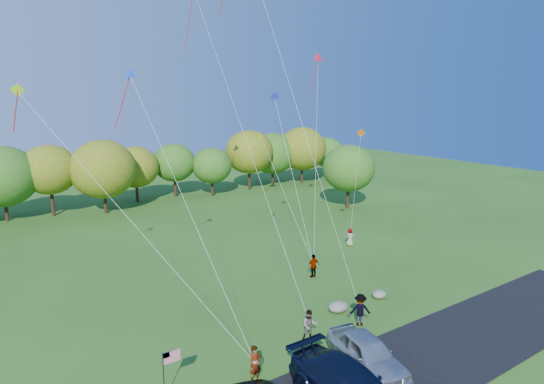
% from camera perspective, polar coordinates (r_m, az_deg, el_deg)
% --- Properties ---
extents(ground, '(140.00, 140.00, 0.00)m').
position_cam_1_polar(ground, '(26.77, 4.25, -18.26)').
color(ground, '#285317').
rests_on(ground, ground).
extents(treeline, '(76.21, 27.99, 8.32)m').
position_cam_1_polar(treeline, '(57.11, -19.64, 2.23)').
color(treeline, '#3C2215').
rests_on(treeline, ground).
extents(minivan_silver, '(2.99, 5.34, 1.72)m').
position_cam_1_polar(minivan_silver, '(25.19, 11.18, -18.14)').
color(minivan_silver, '#ABAFB6').
rests_on(minivan_silver, asphalt_lane).
extents(flyer_a, '(0.73, 0.53, 1.85)m').
position_cam_1_polar(flyer_a, '(23.93, -1.99, -19.61)').
color(flyer_a, '#4C4C59').
rests_on(flyer_a, ground).
extents(flyer_b, '(1.06, 1.01, 1.73)m').
position_cam_1_polar(flyer_b, '(27.50, 4.46, -15.35)').
color(flyer_b, '#4C4C59').
rests_on(flyer_b, ground).
extents(flyer_c, '(1.43, 1.30, 1.92)m').
position_cam_1_polar(flyer_c, '(29.35, 10.33, -13.48)').
color(flyer_c, '#4C4C59').
rests_on(flyer_c, ground).
extents(flyer_d, '(1.05, 0.48, 1.76)m').
position_cam_1_polar(flyer_d, '(35.94, 4.91, -8.64)').
color(flyer_d, '#4C4C59').
rests_on(flyer_d, ground).
extents(flyer_e, '(0.88, 0.95, 1.63)m').
position_cam_1_polar(flyer_e, '(43.33, 9.17, -5.26)').
color(flyer_e, '#4C4C59').
rests_on(flyer_e, ground).
extents(flag_assembly, '(0.85, 0.55, 2.30)m').
position_cam_1_polar(flag_assembly, '(22.92, -12.10, -19.15)').
color(flag_assembly, black).
rests_on(flag_assembly, ground).
extents(boulder_near, '(1.30, 1.02, 0.65)m').
position_cam_1_polar(boulder_near, '(31.02, 7.79, -13.24)').
color(boulder_near, gray).
rests_on(boulder_near, ground).
extents(boulder_far, '(1.00, 0.83, 0.52)m').
position_cam_1_polar(boulder_far, '(33.39, 12.49, -11.67)').
color(boulder_far, gray).
rests_on(boulder_far, ground).
extents(kites_aloft, '(25.92, 9.72, 14.96)m').
position_cam_1_polar(kites_aloft, '(36.73, -3.56, 19.11)').
color(kites_aloft, '#CC1662').
rests_on(kites_aloft, ground).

